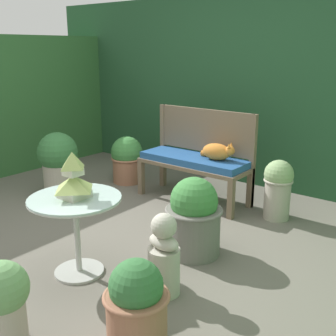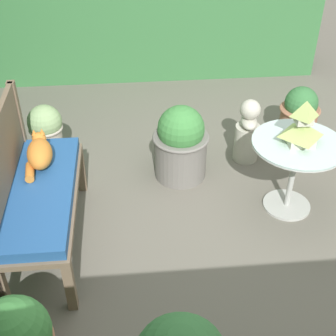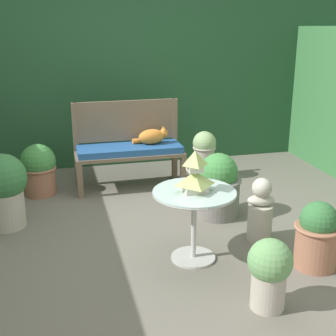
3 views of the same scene
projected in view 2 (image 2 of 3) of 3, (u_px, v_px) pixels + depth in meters
The scene contains 10 objects.
ground at pixel (217, 226), 3.55m from camera, with size 30.00×30.00×0.00m, color #666056.
garden_bench at pixel (43, 197), 3.17m from camera, with size 1.25×0.46×0.51m.
bench_backrest at pixel (3, 166), 2.99m from camera, with size 1.25×0.06×1.00m.
cat at pixel (39, 153), 3.29m from camera, with size 0.42×0.21×0.20m.
patio_table at pixel (296, 157), 3.45m from camera, with size 0.68×0.68×0.61m.
pagoda_birdhouse at pixel (302, 126), 3.29m from camera, with size 0.25×0.25×0.34m.
garden_bust at pixel (248, 133), 4.11m from camera, with size 0.27×0.22×0.59m.
potted_plant_table_near at pixel (47, 135), 3.98m from camera, with size 0.29×0.29×0.60m.
potted_plant_hedge_corner at pixel (299, 116), 4.34m from camera, with size 0.38×0.38×0.56m.
potted_plant_bench_left at pixel (181, 144), 3.89m from camera, with size 0.47×0.47×0.66m.
Camera 2 is at (-2.55, 0.61, 2.47)m, focal length 50.00 mm.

